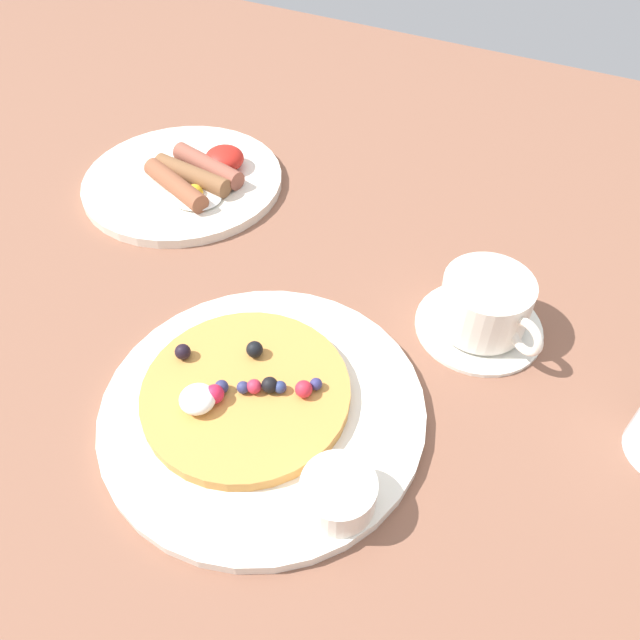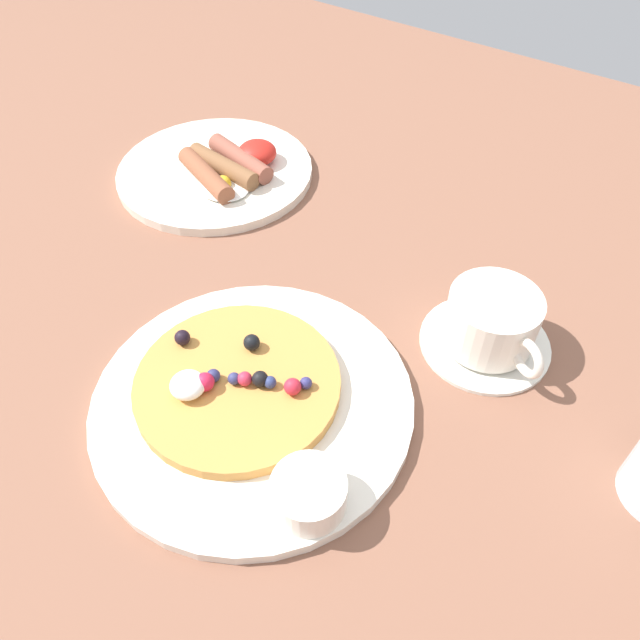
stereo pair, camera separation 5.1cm
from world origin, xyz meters
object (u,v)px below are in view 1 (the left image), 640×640
Objects in this scene: pancake_plate at (263,409)px; syrup_ramekin at (338,493)px; coffee_saucer at (479,325)px; breakfast_plate at (183,181)px; coffee_cup at (486,303)px.

syrup_ramekin is (0.10, -0.05, 0.02)m from pancake_plate.
syrup_ramekin reaches higher than coffee_saucer.
coffee_saucer is (0.04, 0.23, -0.02)m from syrup_ramekin.
breakfast_plate is at bearing 170.59° from coffee_saucer.
pancake_plate is at bearing -127.03° from coffee_saucer.
pancake_plate is 0.23m from coffee_cup.
coffee_cup reaches higher than syrup_ramekin.
breakfast_plate is 1.98× the size of coffee_saucer.
coffee_cup reaches higher than pancake_plate.
coffee_cup is at bearing 79.87° from syrup_ramekin.
coffee_cup is (0.04, 0.23, 0.01)m from syrup_ramekin.
pancake_plate reaches higher than coffee_saucer.
pancake_plate is at bearing -127.39° from coffee_cup.
pancake_plate is at bearing -43.36° from breakfast_plate.
syrup_ramekin reaches higher than pancake_plate.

